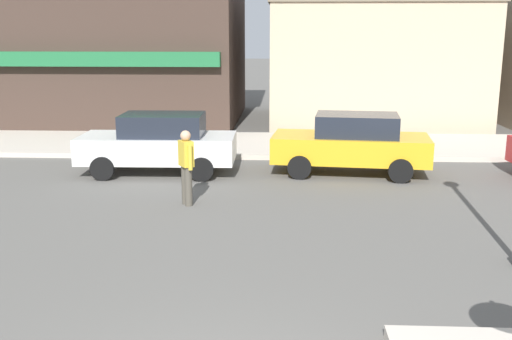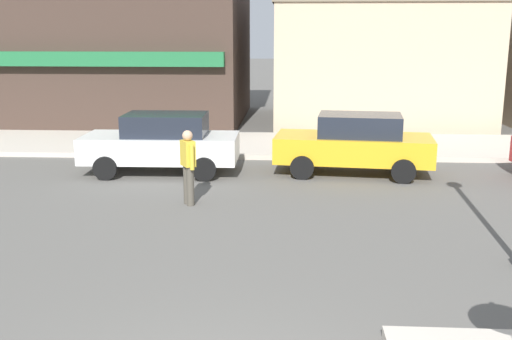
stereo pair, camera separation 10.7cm
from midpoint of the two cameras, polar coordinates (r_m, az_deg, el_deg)
kerb_far at (r=19.24m, az=0.80°, el=2.41°), size 80.00×4.00×0.15m
parked_car_nearest at (r=15.78m, az=-9.40°, el=2.60°), size 4.03×1.93×1.56m
parked_car_second at (r=15.72m, az=8.92°, el=2.58°), size 4.16×2.20×1.56m
pedestrian_crossing_near at (r=12.73m, az=-6.89°, el=0.46°), size 0.38×0.52×1.61m
building_corner_shop at (r=26.21m, az=-14.95°, el=12.78°), size 11.99×8.71×7.40m
building_storefront_left_near at (r=25.40m, az=10.76°, el=10.10°), size 8.29×7.26×4.84m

